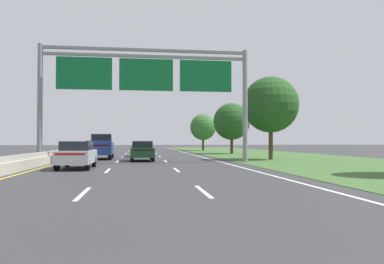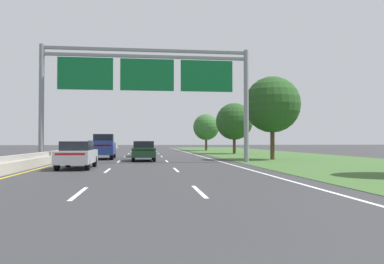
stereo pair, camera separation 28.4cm
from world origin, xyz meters
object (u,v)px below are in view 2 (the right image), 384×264
object	(u,v)px
roadside_tree_distant	(206,127)
car_silver_left_lane_sedan	(77,154)
car_black_centre_lane_sedan	(143,148)
roadside_tree_mid	(272,105)
car_darkgreen_centre_lane_sedan	(144,151)
roadside_tree_far	(234,122)
pickup_truck_blue	(103,147)
overhead_sign_gantry	(147,80)

from	to	relation	value
roadside_tree_distant	car_silver_left_lane_sedan	bearing A→B (deg)	-109.65
car_black_centre_lane_sedan	roadside_tree_distant	size ratio (longest dim) A/B	0.74
roadside_tree_mid	car_darkgreen_centre_lane_sedan	bearing A→B (deg)	-178.23
roadside_tree_far	pickup_truck_blue	bearing A→B (deg)	-141.92
overhead_sign_gantry	roadside_tree_mid	bearing A→B (deg)	18.57
car_black_centre_lane_sedan	roadside_tree_distant	distance (m)	24.27
car_silver_left_lane_sedan	roadside_tree_distant	world-z (taller)	roadside_tree_distant
overhead_sign_gantry	roadside_tree_distant	bearing A→B (deg)	73.86
roadside_tree_far	roadside_tree_mid	bearing A→B (deg)	-90.76
pickup_truck_blue	car_black_centre_lane_sedan	size ratio (longest dim) A/B	1.23
car_black_centre_lane_sedan	car_darkgreen_centre_lane_sedan	bearing A→B (deg)	-178.68
car_black_centre_lane_sedan	roadside_tree_mid	size ratio (longest dim) A/B	0.63
overhead_sign_gantry	roadside_tree_far	bearing A→B (deg)	59.48
car_black_centre_lane_sedan	roadside_tree_far	world-z (taller)	roadside_tree_far
car_silver_left_lane_sedan	overhead_sign_gantry	bearing A→B (deg)	-39.41
roadside_tree_mid	roadside_tree_far	world-z (taller)	roadside_tree_mid
overhead_sign_gantry	roadside_tree_distant	distance (m)	35.10
car_silver_left_lane_sedan	roadside_tree_mid	xyz separation A→B (m)	(14.59, 8.49, 3.84)
car_darkgreen_centre_lane_sedan	car_black_centre_lane_sedan	distance (m)	8.57
overhead_sign_gantry	car_black_centre_lane_sedan	distance (m)	12.87
overhead_sign_gantry	pickup_truck_blue	world-z (taller)	overhead_sign_gantry
car_black_centre_lane_sedan	roadside_tree_distant	world-z (taller)	roadside_tree_distant
pickup_truck_blue	roadside_tree_mid	xyz separation A→B (m)	(14.37, -3.27, 3.59)
pickup_truck_blue	roadside_tree_distant	xyz separation A→B (m)	(13.56, 26.84, 2.75)
pickup_truck_blue	roadside_tree_far	bearing A→B (deg)	-53.48
roadside_tree_mid	roadside_tree_far	xyz separation A→B (m)	(0.19, 14.68, -0.69)
pickup_truck_blue	roadside_tree_mid	world-z (taller)	roadside_tree_mid
car_darkgreen_centre_lane_sedan	roadside_tree_mid	bearing A→B (deg)	-88.87
pickup_truck_blue	roadside_tree_distant	bearing A→B (deg)	-28.37
roadside_tree_far	roadside_tree_distant	distance (m)	15.46
car_silver_left_lane_sedan	roadside_tree_distant	distance (m)	41.09
car_darkgreen_centre_lane_sedan	car_silver_left_lane_sedan	xyz separation A→B (m)	(-3.78, -8.16, 0.00)
pickup_truck_blue	roadside_tree_mid	distance (m)	15.17
roadside_tree_mid	overhead_sign_gantry	bearing A→B (deg)	-161.43
pickup_truck_blue	roadside_tree_distant	distance (m)	30.19
overhead_sign_gantry	pickup_truck_blue	distance (m)	9.23
roadside_tree_mid	car_silver_left_lane_sedan	bearing A→B (deg)	-149.80
overhead_sign_gantry	car_black_centre_lane_sedan	xyz separation A→B (m)	(-0.33, 11.78, -5.17)
roadside_tree_mid	roadside_tree_distant	world-z (taller)	roadside_tree_mid
roadside_tree_mid	roadside_tree_far	bearing A→B (deg)	89.24
overhead_sign_gantry	car_silver_left_lane_sedan	size ratio (longest dim) A/B	3.42
overhead_sign_gantry	roadside_tree_far	xyz separation A→B (m)	(10.74, 18.23, -2.02)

